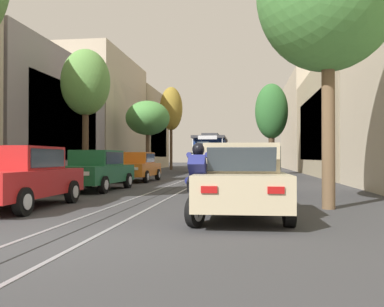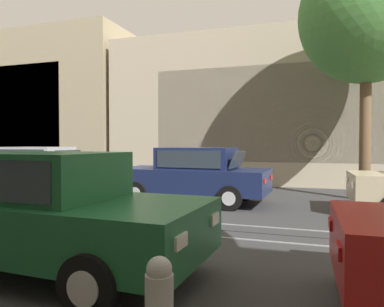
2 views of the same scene
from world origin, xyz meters
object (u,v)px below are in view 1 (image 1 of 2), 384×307
at_px(parked_car_grey_fifth_right, 243,164).
at_px(street_tree_kerb_right_second, 271,112).
at_px(pedestrian_on_left_pavement, 140,162).
at_px(parked_car_red_near_left, 19,177).
at_px(parked_car_beige_near_right, 240,180).
at_px(cable_car_trolley, 212,153).
at_px(fire_hydrant, 33,183).
at_px(street_tree_kerb_left_fourth, 171,109).
at_px(parked_car_orange_mid_left, 137,167).
at_px(street_tree_kerb_left_mid, 148,118).
at_px(street_tree_kerb_left_second, 86,84).
at_px(parked_car_green_second_left, 96,170).
at_px(motorcycle_with_rider, 199,180).
at_px(parked_car_navy_second_right, 247,171).
at_px(parked_car_navy_fourth_right, 244,165).
at_px(parked_car_orange_sixth_right, 245,163).
at_px(parked_car_silver_mid_right, 246,167).

relative_size(parked_car_grey_fifth_right, street_tree_kerb_right_second, 0.63).
bearing_deg(pedestrian_on_left_pavement, parked_car_red_near_left, -82.60).
height_order(parked_car_beige_near_right, cable_car_trolley, cable_car_trolley).
height_order(parked_car_red_near_left, parked_car_grey_fifth_right, same).
bearing_deg(pedestrian_on_left_pavement, fire_hydrant, -85.61).
bearing_deg(parked_car_beige_near_right, parked_car_grey_fifth_right, 90.31).
distance_m(parked_car_red_near_left, street_tree_kerb_left_fourth, 33.61).
height_order(parked_car_red_near_left, cable_car_trolley, cable_car_trolley).
bearing_deg(parked_car_beige_near_right, cable_car_trolley, 96.15).
bearing_deg(parked_car_orange_mid_left, street_tree_kerb_left_mid, 100.45).
distance_m(street_tree_kerb_left_mid, pedestrian_on_left_pavement, 4.00).
bearing_deg(street_tree_kerb_left_fourth, street_tree_kerb_left_second, -90.29).
distance_m(parked_car_green_second_left, parked_car_orange_mid_left, 6.14).
bearing_deg(street_tree_kerb_right_second, parked_car_grey_fifth_right, 144.88).
height_order(parked_car_beige_near_right, street_tree_kerb_left_fourth, street_tree_kerb_left_fourth).
bearing_deg(street_tree_kerb_left_fourth, parked_car_beige_near_right, -77.00).
xyz_separation_m(parked_car_green_second_left, motorcycle_with_rider, (4.98, -7.48, 0.06)).
distance_m(parked_car_navy_second_right, parked_car_navy_fourth_right, 11.78).
distance_m(parked_car_orange_mid_left, pedestrian_on_left_pavement, 12.19).
distance_m(parked_car_navy_second_right, street_tree_kerb_left_second, 10.10).
relative_size(parked_car_orange_sixth_right, street_tree_kerb_right_second, 0.63).
bearing_deg(parked_car_orange_sixth_right, street_tree_kerb_left_second, -112.51).
bearing_deg(parked_car_orange_sixth_right, parked_car_silver_mid_right, -89.83).
bearing_deg(street_tree_kerb_left_mid, street_tree_kerb_left_second, -91.08).
xyz_separation_m(parked_car_navy_second_right, parked_car_navy_fourth_right, (-0.19, 11.78, 0.00)).
height_order(street_tree_kerb_left_mid, street_tree_kerb_left_fourth, street_tree_kerb_left_fourth).
xyz_separation_m(parked_car_beige_near_right, street_tree_kerb_left_mid, (-7.69, 22.89, 3.65)).
relative_size(parked_car_beige_near_right, parked_car_navy_second_right, 1.00).
distance_m(parked_car_red_near_left, parked_car_navy_second_right, 8.05).
bearing_deg(motorcycle_with_rider, street_tree_kerb_left_second, 121.40).
xyz_separation_m(parked_car_beige_near_right, parked_car_orange_sixth_right, (0.07, 29.94, 0.00)).
bearing_deg(parked_car_navy_second_right, street_tree_kerb_left_fourth, 106.15).
relative_size(street_tree_kerb_left_mid, motorcycle_with_rider, 3.06).
height_order(parked_car_grey_fifth_right, pedestrian_on_left_pavement, pedestrian_on_left_pavement).
distance_m(street_tree_kerb_left_mid, motorcycle_with_rider, 25.14).
relative_size(parked_car_navy_second_right, street_tree_kerb_right_second, 0.63).
bearing_deg(street_tree_kerb_left_fourth, parked_car_navy_fourth_right, -63.69).
xyz_separation_m(parked_car_silver_mid_right, pedestrian_on_left_pavement, (-8.85, 12.47, 0.11)).
bearing_deg(street_tree_kerb_left_mid, parked_car_grey_fifth_right, 13.07).
height_order(parked_car_navy_fourth_right, street_tree_kerb_left_mid, street_tree_kerb_left_mid).
bearing_deg(parked_car_green_second_left, parked_car_beige_near_right, -48.25).
bearing_deg(parked_car_navy_fourth_right, pedestrian_on_left_pavement, 143.90).
relative_size(parked_car_silver_mid_right, fire_hydrant, 5.23).
height_order(street_tree_kerb_left_fourth, fire_hydrant, street_tree_kerb_left_fourth).
distance_m(parked_car_red_near_left, street_tree_kerb_right_second, 23.98).
bearing_deg(parked_car_orange_mid_left, pedestrian_on_left_pavement, 103.95).
height_order(parked_car_navy_second_right, parked_car_silver_mid_right, same).
bearing_deg(parked_car_silver_mid_right, street_tree_kerb_right_second, 79.97).
bearing_deg(street_tree_kerb_left_second, parked_car_navy_fourth_right, 43.35).
height_order(parked_car_green_second_left, street_tree_kerb_left_fourth, street_tree_kerb_left_fourth).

